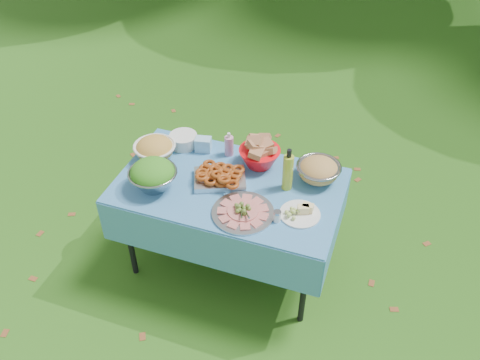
% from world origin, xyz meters
% --- Properties ---
extents(ground, '(80.00, 80.00, 0.00)m').
position_xyz_m(ground, '(0.00, 0.00, 0.00)').
color(ground, '#18380A').
rests_on(ground, ground).
extents(picnic_table, '(1.46, 0.86, 0.76)m').
position_xyz_m(picnic_table, '(0.00, 0.00, 0.38)').
color(picnic_table, '#78BCE6').
rests_on(picnic_table, ground).
extents(salad_bowl, '(0.32, 0.32, 0.20)m').
position_xyz_m(salad_bowl, '(-0.45, -0.18, 0.86)').
color(salad_bowl, '#969A9E').
rests_on(salad_bowl, picnic_table).
extents(pasta_bowl_white, '(0.36, 0.36, 0.16)m').
position_xyz_m(pasta_bowl_white, '(-0.58, 0.10, 0.84)').
color(pasta_bowl_white, white).
rests_on(pasta_bowl_white, picnic_table).
extents(plate_stack, '(0.25, 0.25, 0.09)m').
position_xyz_m(plate_stack, '(-0.46, 0.30, 0.81)').
color(plate_stack, white).
rests_on(plate_stack, picnic_table).
extents(wipes_box, '(0.12, 0.10, 0.10)m').
position_xyz_m(wipes_box, '(-0.30, 0.29, 0.81)').
color(wipes_box, '#98D2F5').
rests_on(wipes_box, picnic_table).
extents(sanitizer_bottle, '(0.08, 0.08, 0.18)m').
position_xyz_m(sanitizer_bottle, '(-0.11, 0.31, 0.85)').
color(sanitizer_bottle, pink).
rests_on(sanitizer_bottle, picnic_table).
extents(bread_bowl, '(0.33, 0.33, 0.19)m').
position_xyz_m(bread_bowl, '(0.12, 0.27, 0.86)').
color(bread_bowl, red).
rests_on(bread_bowl, picnic_table).
extents(pasta_bowl_steel, '(0.29, 0.29, 0.15)m').
position_xyz_m(pasta_bowl_steel, '(0.53, 0.25, 0.84)').
color(pasta_bowl_steel, '#969A9E').
rests_on(pasta_bowl_steel, picnic_table).
extents(fried_tray, '(0.40, 0.35, 0.08)m').
position_xyz_m(fried_tray, '(-0.07, 0.01, 0.80)').
color(fried_tray, silver).
rests_on(fried_tray, picnic_table).
extents(charcuterie_platter, '(0.41, 0.41, 0.09)m').
position_xyz_m(charcuterie_platter, '(0.18, -0.23, 0.81)').
color(charcuterie_platter, '#B5B7BC').
rests_on(charcuterie_platter, picnic_table).
extents(oil_bottle, '(0.08, 0.08, 0.30)m').
position_xyz_m(oil_bottle, '(0.37, 0.09, 0.91)').
color(oil_bottle, '#A7BA2C').
rests_on(oil_bottle, picnic_table).
extents(cheese_plate, '(0.26, 0.26, 0.07)m').
position_xyz_m(cheese_plate, '(0.51, -0.12, 0.80)').
color(cheese_plate, white).
rests_on(cheese_plate, picnic_table).
extents(shaker, '(0.06, 0.06, 0.08)m').
position_xyz_m(shaker, '(0.39, -0.22, 0.80)').
color(shaker, white).
rests_on(shaker, picnic_table).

